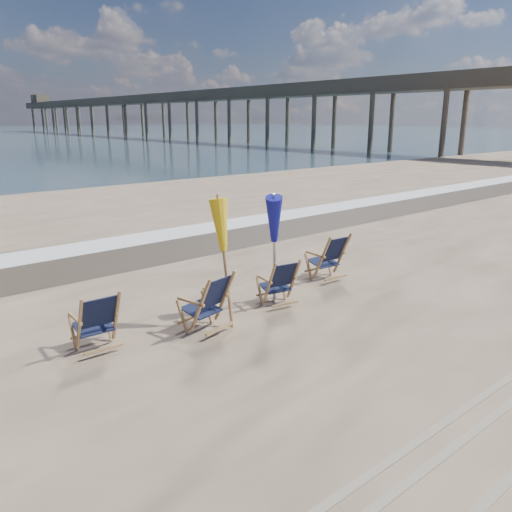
{
  "coord_description": "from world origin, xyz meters",
  "views": [
    {
      "loc": [
        -5.66,
        -4.67,
        3.37
      ],
      "look_at": [
        0.0,
        2.2,
        0.9
      ],
      "focal_mm": 35.0,
      "sensor_mm": 36.0,
      "label": 1
    }
  ],
  "objects_px": {
    "beach_chair_1": "(225,298)",
    "beach_chair_2": "(294,281)",
    "umbrella_blue": "(275,220)",
    "beach_chair_3": "(342,255)",
    "fishing_pier": "(160,110)",
    "umbrella_yellow": "(225,232)",
    "beach_chair_0": "(117,318)"
  },
  "relations": [
    {
      "from": "beach_chair_1",
      "to": "beach_chair_2",
      "type": "xyz_separation_m",
      "value": [
        1.61,
        0.06,
        -0.05
      ]
    },
    {
      "from": "beach_chair_1",
      "to": "umbrella_blue",
      "type": "xyz_separation_m",
      "value": [
        1.25,
        0.2,
        1.12
      ]
    },
    {
      "from": "beach_chair_2",
      "to": "beach_chair_1",
      "type": "bearing_deg",
      "value": 12.2
    },
    {
      "from": "beach_chair_1",
      "to": "beach_chair_3",
      "type": "bearing_deg",
      "value": 175.75
    },
    {
      "from": "beach_chair_2",
      "to": "umbrella_blue",
      "type": "distance_m",
      "value": 1.24
    },
    {
      "from": "beach_chair_2",
      "to": "fishing_pier",
      "type": "bearing_deg",
      "value": -107.2
    },
    {
      "from": "beach_chair_2",
      "to": "umbrella_yellow",
      "type": "relative_size",
      "value": 0.44
    },
    {
      "from": "beach_chair_2",
      "to": "umbrella_yellow",
      "type": "height_order",
      "value": "umbrella_yellow"
    },
    {
      "from": "beach_chair_2",
      "to": "beach_chair_3",
      "type": "bearing_deg",
      "value": -155.69
    },
    {
      "from": "beach_chair_1",
      "to": "umbrella_yellow",
      "type": "bearing_deg",
      "value": -148.12
    },
    {
      "from": "beach_chair_1",
      "to": "beach_chair_3",
      "type": "xyz_separation_m",
      "value": [
        3.5,
        0.53,
        0.01
      ]
    },
    {
      "from": "beach_chair_0",
      "to": "fishing_pier",
      "type": "height_order",
      "value": "fishing_pier"
    },
    {
      "from": "beach_chair_0",
      "to": "beach_chair_1",
      "type": "relative_size",
      "value": 0.94
    },
    {
      "from": "beach_chair_2",
      "to": "umbrella_blue",
      "type": "bearing_deg",
      "value": -11.6
    },
    {
      "from": "beach_chair_1",
      "to": "umbrella_blue",
      "type": "relative_size",
      "value": 0.48
    },
    {
      "from": "umbrella_blue",
      "to": "umbrella_yellow",
      "type": "bearing_deg",
      "value": -174.61
    },
    {
      "from": "umbrella_yellow",
      "to": "umbrella_blue",
      "type": "distance_m",
      "value": 1.16
    },
    {
      "from": "beach_chair_2",
      "to": "umbrella_yellow",
      "type": "distance_m",
      "value": 1.9
    },
    {
      "from": "beach_chair_3",
      "to": "fishing_pier",
      "type": "distance_m",
      "value": 80.35
    },
    {
      "from": "umbrella_yellow",
      "to": "umbrella_blue",
      "type": "height_order",
      "value": "umbrella_blue"
    },
    {
      "from": "beach_chair_0",
      "to": "beach_chair_1",
      "type": "distance_m",
      "value": 1.75
    },
    {
      "from": "beach_chair_3",
      "to": "fishing_pier",
      "type": "xyz_separation_m",
      "value": [
        35.66,
        71.89,
        4.12
      ]
    },
    {
      "from": "umbrella_yellow",
      "to": "fishing_pier",
      "type": "xyz_separation_m",
      "value": [
        39.07,
        72.32,
        3.05
      ]
    },
    {
      "from": "beach_chair_2",
      "to": "umbrella_yellow",
      "type": "xyz_separation_m",
      "value": [
        -1.52,
        0.04,
        1.13
      ]
    },
    {
      "from": "beach_chair_0",
      "to": "umbrella_yellow",
      "type": "height_order",
      "value": "umbrella_yellow"
    },
    {
      "from": "beach_chair_3",
      "to": "umbrella_yellow",
      "type": "xyz_separation_m",
      "value": [
        -3.41,
        -0.44,
        1.07
      ]
    },
    {
      "from": "umbrella_blue",
      "to": "beach_chair_2",
      "type": "bearing_deg",
      "value": -21.83
    },
    {
      "from": "beach_chair_3",
      "to": "fishing_pier",
      "type": "height_order",
      "value": "fishing_pier"
    },
    {
      "from": "fishing_pier",
      "to": "beach_chair_3",
      "type": "bearing_deg",
      "value": -116.39
    },
    {
      "from": "beach_chair_0",
      "to": "umbrella_blue",
      "type": "height_order",
      "value": "umbrella_blue"
    },
    {
      "from": "fishing_pier",
      "to": "beach_chair_1",
      "type": "bearing_deg",
      "value": -118.41
    },
    {
      "from": "beach_chair_3",
      "to": "umbrella_yellow",
      "type": "bearing_deg",
      "value": 10.43
    }
  ]
}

